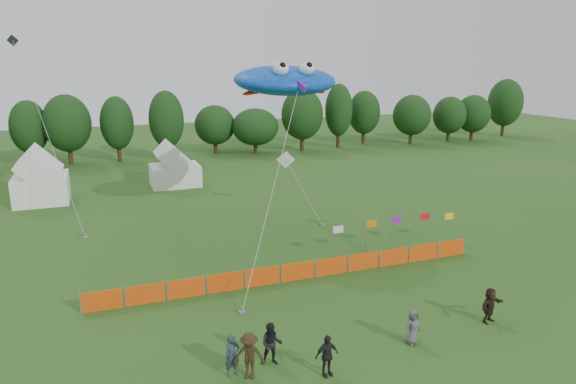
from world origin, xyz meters
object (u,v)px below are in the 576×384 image
object	(u,v)px
tent_left	(41,180)
spectator_f	(490,305)
barrier_fence	(298,271)
stingray_kite	(284,80)
tent_right	(175,169)
spectator_d	(327,356)
spectator_e	(413,327)
spectator_a	(232,355)
spectator_b	(272,344)
spectator_c	(249,356)

from	to	relation	value
tent_left	spectator_f	xyz separation A→B (m)	(20.73, -29.36, -1.07)
barrier_fence	stingray_kite	distance (m)	12.76
tent_right	spectator_f	world-z (taller)	tent_right
spectator_d	spectator_e	world-z (taller)	spectator_d
tent_right	stingray_kite	xyz separation A→B (m)	(5.06, -16.13, 8.66)
spectator_e	spectator_f	size ratio (longest dim) A/B	0.93
spectator_a	spectator_f	distance (m)	11.95
barrier_fence	spectator_e	world-z (taller)	spectator_e
tent_left	spectator_a	size ratio (longest dim) A/B	2.56
tent_right	barrier_fence	distance (m)	24.27
spectator_f	stingray_kite	xyz separation A→B (m)	(-4.36, 15.25, 9.45)
tent_left	spectator_d	distance (m)	32.82
spectator_b	barrier_fence	bearing A→B (deg)	80.32
tent_left	barrier_fence	bearing A→B (deg)	-57.07
spectator_e	spectator_b	bearing A→B (deg)	160.06
stingray_kite	spectator_a	bearing A→B (deg)	-116.65
barrier_fence	spectator_d	world-z (taller)	spectator_d
tent_left	barrier_fence	distance (m)	26.29
spectator_e	stingray_kite	xyz separation A→B (m)	(-0.06, 15.57, 9.51)
spectator_e	tent_right	bearing A→B (deg)	85.09
spectator_c	spectator_f	size ratio (longest dim) A/B	1.12
barrier_fence	spectator_f	bearing A→B (deg)	-48.59
tent_left	stingray_kite	size ratio (longest dim) A/B	0.22
tent_right	stingray_kite	size ratio (longest dim) A/B	0.24
stingray_kite	spectator_b	bearing A→B (deg)	-111.76
tent_right	spectator_b	size ratio (longest dim) A/B	2.61
spectator_e	stingray_kite	size ratio (longest dim) A/B	0.08
spectator_a	spectator_e	size ratio (longest dim) A/B	1.08
tent_left	spectator_f	size ratio (longest dim) A/B	2.58
spectator_a	spectator_b	xyz separation A→B (m)	(1.62, 0.16, 0.04)
spectator_f	spectator_d	bearing A→B (deg)	170.35
spectator_c	tent_right	bearing A→B (deg)	110.39
tent_left	spectator_c	xyz separation A→B (m)	(9.33, -29.62, -0.97)
tent_right	stingray_kite	bearing A→B (deg)	-72.58
spectator_d	tent_right	bearing A→B (deg)	85.38
tent_left	spectator_b	size ratio (longest dim) A/B	2.45
tent_right	spectator_f	distance (m)	32.78
spectator_e	spectator_a	bearing A→B (deg)	162.52
tent_right	spectator_f	xyz separation A→B (m)	(9.42, -31.39, -0.79)
tent_left	spectator_a	xyz separation A→B (m)	(8.78, -29.23, -1.07)
tent_left	spectator_b	distance (m)	30.88
barrier_fence	spectator_b	world-z (taller)	spectator_b
spectator_d	stingray_kite	size ratio (longest dim) A/B	0.09
spectator_a	spectator_b	size ratio (longest dim) A/B	0.95
spectator_a	spectator_e	xyz separation A→B (m)	(7.64, -0.45, -0.06)
spectator_d	spectator_c	bearing A→B (deg)	156.80
barrier_fence	spectator_d	distance (m)	8.73
spectator_a	spectator_e	bearing A→B (deg)	-15.08
tent_left	stingray_kite	xyz separation A→B (m)	(16.37, -14.10, 8.38)
spectator_a	stingray_kite	world-z (taller)	stingray_kite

